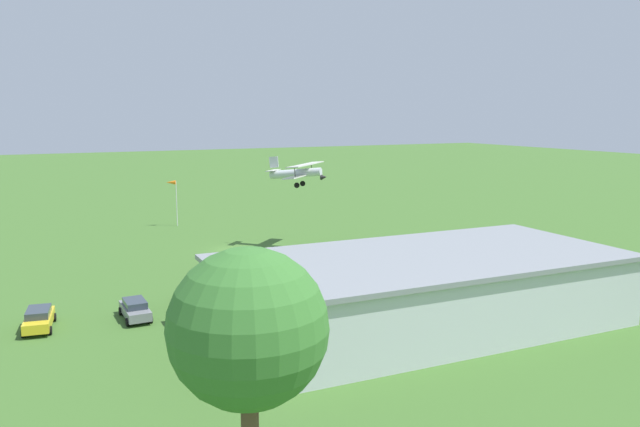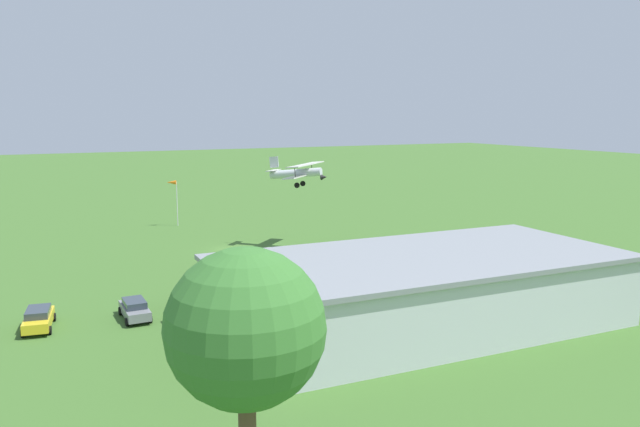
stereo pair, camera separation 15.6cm
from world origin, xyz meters
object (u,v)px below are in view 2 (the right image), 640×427
object	(u,v)px
person_near_hangar_door	(209,285)
tree_at_field_edge	(245,329)
hangar	(420,290)
biplane	(298,172)
car_grey	(135,309)
person_at_fence_line	(377,260)
car_black	(192,295)
windsock	(172,186)
car_yellow	(38,318)

from	to	relation	value
person_near_hangar_door	tree_at_field_edge	world-z (taller)	tree_at_field_edge
hangar	tree_at_field_edge	distance (m)	25.58
hangar	biplane	bearing A→B (deg)	-96.49
car_grey	tree_at_field_edge	world-z (taller)	tree_at_field_edge
biplane	person_at_fence_line	size ratio (longest dim) A/B	5.02
car_grey	tree_at_field_edge	bearing A→B (deg)	89.28
car_black	person_at_fence_line	size ratio (longest dim) A/B	2.75
car_black	person_near_hangar_door	world-z (taller)	car_black
hangar	person_at_fence_line	size ratio (longest dim) A/B	20.07
hangar	windsock	world-z (taller)	windsock
person_near_hangar_door	windsock	size ratio (longest dim) A/B	0.24
biplane	person_near_hangar_door	bearing A→B (deg)	43.31
biplane	person_at_fence_line	xyz separation A→B (m)	(-3.25, 12.55, -8.19)
hangar	car_black	bearing A→B (deg)	-42.03
car_grey	person_near_hangar_door	xyz separation A→B (m)	(-7.16, -4.19, -0.04)
biplane	person_near_hangar_door	size ratio (longest dim) A/B	5.03
car_yellow	person_near_hangar_door	xyz separation A→B (m)	(-13.97, -3.41, -0.06)
car_yellow	person_at_fence_line	size ratio (longest dim) A/B	3.13
tree_at_field_edge	windsock	distance (m)	67.41
tree_at_field_edge	windsock	xyz separation A→B (m)	(-12.62, -66.19, -2.06)
car_yellow	windsock	world-z (taller)	windsock
car_black	car_yellow	size ratio (longest dim) A/B	0.88
hangar	person_near_hangar_door	bearing A→B (deg)	-52.01
tree_at_field_edge	person_near_hangar_door	bearing A→B (deg)	-103.56
car_yellow	person_near_hangar_door	world-z (taller)	car_yellow
person_near_hangar_door	windsock	bearing A→B (deg)	-98.30
car_black	car_yellow	world-z (taller)	car_yellow
biplane	car_yellow	bearing A→B (deg)	31.32
hangar	biplane	world-z (taller)	biplane
hangar	car_black	size ratio (longest dim) A/B	7.31
car_black	tree_at_field_edge	world-z (taller)	tree_at_field_edge
person_at_fence_line	tree_at_field_edge	xyz separation A→B (m)	(25.99, 32.93, 7.02)
car_grey	hangar	bearing A→B (deg)	149.95
biplane	car_grey	world-z (taller)	biplane
car_black	person_near_hangar_door	xyz separation A→B (m)	(-2.20, -2.52, -0.05)
windsock	car_black	bearing A→B (deg)	78.99
car_grey	car_yellow	bearing A→B (deg)	-6.58
car_black	car_grey	distance (m)	5.24
car_black	windsock	xyz separation A→B (m)	(-7.32, -37.60, 4.91)
car_black	windsock	world-z (taller)	windsock
car_black	hangar	bearing A→B (deg)	137.97
person_at_fence_line	biplane	bearing A→B (deg)	-75.50
car_grey	tree_at_field_edge	xyz separation A→B (m)	(0.34, 26.92, 6.98)
car_black	car_grey	world-z (taller)	car_black
hangar	tree_at_field_edge	size ratio (longest dim) A/B	2.83
tree_at_field_edge	car_black	bearing A→B (deg)	-100.51
car_yellow	tree_at_field_edge	xyz separation A→B (m)	(-6.47, 27.71, 6.96)
person_at_fence_line	windsock	world-z (taller)	windsock
person_at_fence_line	car_grey	bearing A→B (deg)	13.19
biplane	car_yellow	distance (m)	35.15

